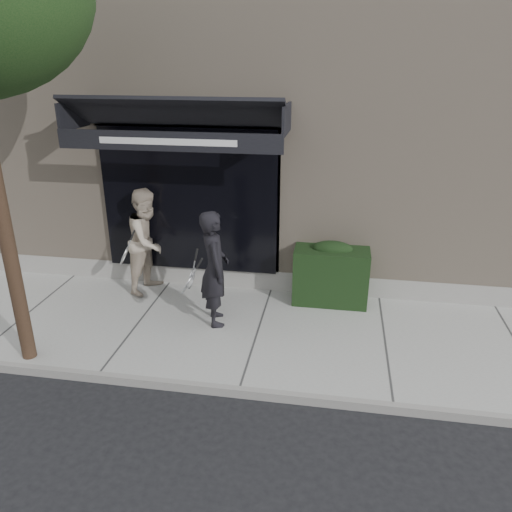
# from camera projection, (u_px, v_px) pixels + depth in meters

# --- Properties ---
(ground) EXTENTS (80.00, 80.00, 0.00)m
(ground) POSITION_uv_depth(u_px,v_px,m) (258.00, 336.00, 8.09)
(ground) COLOR black
(ground) RESTS_ON ground
(sidewalk) EXTENTS (20.00, 3.00, 0.12)m
(sidewalk) POSITION_uv_depth(u_px,v_px,m) (258.00, 333.00, 8.07)
(sidewalk) COLOR #989893
(sidewalk) RESTS_ON ground
(curb) EXTENTS (20.00, 0.10, 0.14)m
(curb) POSITION_uv_depth(u_px,v_px,m) (239.00, 392.00, 6.65)
(curb) COLOR gray
(curb) RESTS_ON ground
(building_facade) EXTENTS (14.30, 8.04, 5.64)m
(building_facade) POSITION_uv_depth(u_px,v_px,m) (292.00, 125.00, 11.60)
(building_facade) COLOR tan
(building_facade) RESTS_ON ground
(hedge) EXTENTS (1.30, 0.70, 1.14)m
(hedge) POSITION_uv_depth(u_px,v_px,m) (331.00, 273.00, 8.82)
(hedge) COLOR black
(hedge) RESTS_ON sidewalk
(pedestrian_front) EXTENTS (0.78, 0.91, 1.91)m
(pedestrian_front) POSITION_uv_depth(u_px,v_px,m) (214.00, 269.00, 7.96)
(pedestrian_front) COLOR black
(pedestrian_front) RESTS_ON sidewalk
(pedestrian_back) EXTENTS (0.97, 1.11, 1.95)m
(pedestrian_back) POSITION_uv_depth(u_px,v_px,m) (148.00, 241.00, 9.11)
(pedestrian_back) COLOR #C5B39E
(pedestrian_back) RESTS_ON sidewalk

